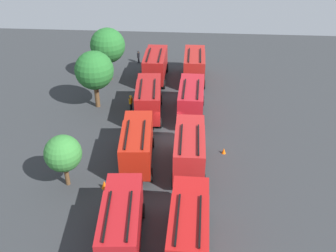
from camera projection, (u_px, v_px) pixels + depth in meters
ground_plane at (168, 138)px, 38.22m from camera, size 63.93×63.93×0.00m
fire_truck_0 at (189, 226)px, 25.56m from camera, size 7.25×2.87×3.88m
fire_truck_1 at (189, 148)px, 33.02m from camera, size 7.22×2.80×3.88m
fire_truck_2 at (191, 99)px, 40.65m from camera, size 7.25×2.87×3.88m
fire_truck_3 at (194, 65)px, 48.27m from camera, size 7.21×2.76×3.88m
fire_truck_4 at (122, 222)px, 25.87m from camera, size 7.38×3.23×3.88m
fire_truck_5 at (137, 143)px, 33.64m from camera, size 7.37×3.20×3.88m
fire_truck_6 at (149, 98)px, 40.73m from camera, size 7.37×3.20×3.88m
fire_truck_7 at (155, 64)px, 48.34m from camera, size 7.20×2.75×3.88m
firefighter_0 at (131, 102)px, 42.56m from camera, size 0.48×0.36×1.68m
firefighter_1 at (139, 56)px, 53.75m from camera, size 0.47×0.34×1.71m
tree_0 at (63, 154)px, 30.75m from camera, size 2.99×2.99×4.63m
tree_1 at (94, 71)px, 41.40m from camera, size 4.16×4.16×6.44m
tree_2 at (108, 46)px, 47.44m from camera, size 4.26×4.26×6.60m
traffic_cone_0 at (224, 151)px, 35.94m from camera, size 0.39×0.39×0.55m
traffic_cone_1 at (104, 184)px, 31.79m from camera, size 0.51×0.51×0.73m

